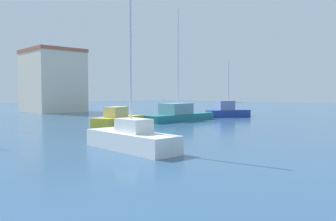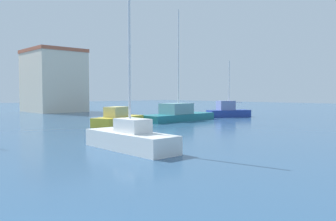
# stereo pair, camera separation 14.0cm
# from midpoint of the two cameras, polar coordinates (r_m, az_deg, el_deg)

# --- Properties ---
(water) EXTENTS (160.00, 160.00, 0.00)m
(water) POSITION_cam_midpoint_polar(r_m,az_deg,el_deg) (28.96, -10.17, -2.68)
(water) COLOR #2D5175
(water) RESTS_ON ground
(sailboat_blue_distant_north) EXTENTS (5.30, 3.68, 6.60)m
(sailboat_blue_distant_north) POSITION_cam_midpoint_polar(r_m,az_deg,el_deg) (40.55, 9.86, -0.07)
(sailboat_blue_distant_north) COLOR #233D93
(sailboat_blue_distant_north) RESTS_ON water
(sailboat_white_behind_lamppost) EXTENTS (1.81, 5.74, 7.61)m
(sailboat_white_behind_lamppost) POSITION_cam_midpoint_polar(r_m,az_deg,el_deg) (16.93, -6.44, -4.66)
(sailboat_white_behind_lamppost) COLOR white
(sailboat_white_behind_lamppost) RESTS_ON water
(sailboat_teal_outer_mooring) EXTENTS (8.99, 3.36, 11.25)m
(sailboat_teal_outer_mooring) POSITION_cam_midpoint_polar(r_m,az_deg,el_deg) (34.60, 1.46, -0.65)
(sailboat_teal_outer_mooring) COLOR #1E707A
(sailboat_teal_outer_mooring) RESTS_ON water
(motorboat_yellow_inner_mooring) EXTENTS (5.80, 3.71, 1.65)m
(motorboat_yellow_inner_mooring) POSITION_cam_midpoint_polar(r_m,az_deg,el_deg) (29.68, -8.54, -1.44)
(motorboat_yellow_inner_mooring) COLOR gold
(motorboat_yellow_inner_mooring) RESTS_ON water
(harbor_office) EXTENTS (7.26, 8.78, 9.34)m
(harbor_office) POSITION_cam_midpoint_polar(r_m,az_deg,el_deg) (54.18, -18.94, 4.75)
(harbor_office) COLOR beige
(harbor_office) RESTS_ON ground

